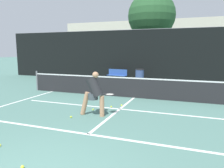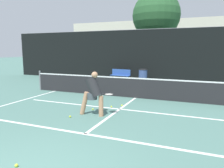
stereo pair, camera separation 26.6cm
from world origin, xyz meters
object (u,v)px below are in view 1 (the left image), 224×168
Objects in this scene: player_practicing at (94,92)px; courtside_bench at (117,75)px; parked_car at (109,67)px; trash_bin at (140,76)px.

player_practicing is 8.08m from courtside_bench.
parked_car is at bearing 106.37° from player_practicing.
courtside_bench is at bearing 100.81° from player_practicing.
courtside_bench is at bearing -62.57° from parked_car.
player_practicing is 13.44m from parked_car.
courtside_bench is at bearing 174.80° from trash_bin.
courtside_bench is 1.66m from trash_bin.
parked_car is at bearing 129.82° from trash_bin.
player_practicing is at bearing -88.13° from trash_bin.
player_practicing is at bearing -70.83° from parked_car.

